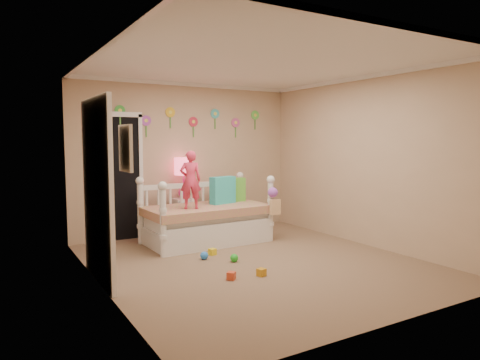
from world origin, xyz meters
TOP-DOWN VIEW (x-y plane):
  - floor at (0.00, 0.00)m, footprint 4.00×4.50m
  - ceiling at (0.00, 0.00)m, footprint 4.00×4.50m
  - back_wall at (0.00, 2.25)m, footprint 4.00×0.01m
  - left_wall at (-2.00, 0.00)m, footprint 0.01×4.50m
  - right_wall at (2.00, 0.00)m, footprint 0.01×4.50m
  - crown_molding at (0.00, 0.00)m, footprint 4.00×4.50m
  - daybed at (-0.06, 1.38)m, footprint 1.98×1.11m
  - pillow_turquoise at (0.28, 1.45)m, footprint 0.46×0.25m
  - pillow_lime at (0.53, 1.58)m, footprint 0.43×0.19m
  - child at (-0.40, 1.21)m, footprint 0.37×0.30m
  - nightstand at (-0.14, 2.07)m, footprint 0.41×0.33m
  - table_lamp at (-0.14, 2.07)m, footprint 0.31×0.31m
  - closet_doorway at (-1.25, 2.23)m, footprint 0.90×0.04m
  - flower_decals at (-0.09, 2.24)m, footprint 3.40×0.02m
  - mirror_closet at (-1.96, 0.30)m, footprint 0.07×1.30m
  - wall_picture at (-1.97, -0.90)m, footprint 0.05×0.34m
  - hanging_bag at (0.87, 0.86)m, footprint 0.20×0.16m
  - toy_scatter at (-0.29, 0.04)m, footprint 1.02×1.42m

SIDE VIEW (x-z plane):
  - floor at x=0.00m, z-range -0.01..0.01m
  - toy_scatter at x=-0.29m, z-range 0.00..0.11m
  - nightstand at x=-0.14m, z-range 0.00..0.63m
  - daybed at x=-0.06m, z-range 0.00..1.06m
  - hanging_bag at x=0.87m, z-range 0.46..0.82m
  - pillow_lime at x=0.53m, z-range 0.59..0.99m
  - pillow_turquoise at x=0.28m, z-range 0.59..1.03m
  - child at x=-0.40m, z-range 0.59..1.47m
  - closet_doorway at x=-1.25m, z-range 0.00..2.07m
  - mirror_closet at x=-1.96m, z-range 0.00..2.10m
  - table_lamp at x=-0.14m, z-range 0.75..1.44m
  - back_wall at x=0.00m, z-range 0.00..2.60m
  - left_wall at x=-2.00m, z-range 0.00..2.60m
  - right_wall at x=2.00m, z-range 0.00..2.60m
  - wall_picture at x=-1.97m, z-range 1.34..1.76m
  - flower_decals at x=-0.09m, z-range 1.69..2.19m
  - crown_molding at x=0.00m, z-range 2.54..2.60m
  - ceiling at x=0.00m, z-range 2.60..2.60m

